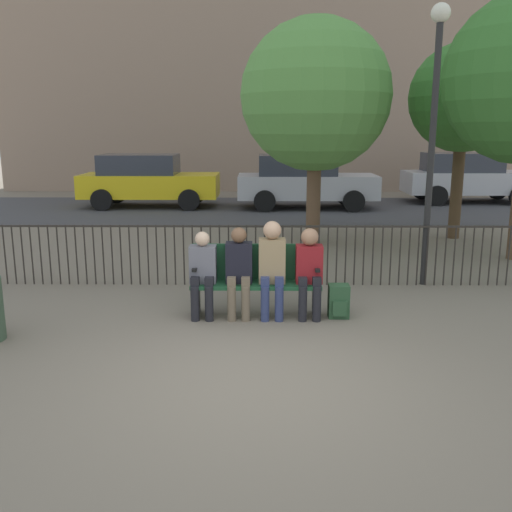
{
  "coord_description": "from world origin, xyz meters",
  "views": [
    {
      "loc": [
        0.07,
        -5.14,
        2.4
      ],
      "look_at": [
        0.0,
        2.0,
        0.8
      ],
      "focal_mm": 40.0,
      "sensor_mm": 36.0,
      "label": 1
    }
  ],
  "objects_px": {
    "seated_person_1": "(239,268)",
    "parked_car_2": "(304,181)",
    "park_bench": "(256,278)",
    "parked_car_1": "(467,177)",
    "parked_car_0": "(147,180)",
    "lamp_post": "(434,108)",
    "seated_person_0": "(203,270)",
    "seated_person_2": "(272,264)",
    "tree_2": "(316,96)",
    "backpack": "(339,301)",
    "tree_1": "(464,99)",
    "seated_person_3": "(309,267)"
  },
  "relations": [
    {
      "from": "seated_person_0",
      "to": "parked_car_0",
      "type": "xyz_separation_m",
      "value": [
        -2.8,
        10.63,
        0.22
      ]
    },
    {
      "from": "lamp_post",
      "to": "backpack",
      "type": "bearing_deg",
      "value": -133.5
    },
    {
      "from": "lamp_post",
      "to": "parked_car_2",
      "type": "bearing_deg",
      "value": 98.11
    },
    {
      "from": "seated_person_1",
      "to": "lamp_post",
      "type": "height_order",
      "value": "lamp_post"
    },
    {
      "from": "seated_person_0",
      "to": "parked_car_1",
      "type": "distance_m",
      "value": 14.0
    },
    {
      "from": "parked_car_0",
      "to": "seated_person_0",
      "type": "bearing_deg",
      "value": -75.27
    },
    {
      "from": "park_bench",
      "to": "parked_car_0",
      "type": "height_order",
      "value": "parked_car_0"
    },
    {
      "from": "seated_person_0",
      "to": "seated_person_2",
      "type": "height_order",
      "value": "seated_person_2"
    },
    {
      "from": "seated_person_0",
      "to": "seated_person_2",
      "type": "bearing_deg",
      "value": 0.52
    },
    {
      "from": "seated_person_3",
      "to": "parked_car_1",
      "type": "bearing_deg",
      "value": 62.5
    },
    {
      "from": "lamp_post",
      "to": "parked_car_1",
      "type": "height_order",
      "value": "lamp_post"
    },
    {
      "from": "parked_car_0",
      "to": "tree_1",
      "type": "bearing_deg",
      "value": -33.1
    },
    {
      "from": "seated_person_0",
      "to": "parked_car_0",
      "type": "relative_size",
      "value": 0.27
    },
    {
      "from": "seated_person_1",
      "to": "parked_car_0",
      "type": "bearing_deg",
      "value": 107.06
    },
    {
      "from": "seated_person_3",
      "to": "parked_car_2",
      "type": "relative_size",
      "value": 0.28
    },
    {
      "from": "park_bench",
      "to": "parked_car_0",
      "type": "xyz_separation_m",
      "value": [
        -3.48,
        10.5,
        0.35
      ]
    },
    {
      "from": "seated_person_3",
      "to": "parked_car_0",
      "type": "height_order",
      "value": "parked_car_0"
    },
    {
      "from": "backpack",
      "to": "tree_2",
      "type": "distance_m",
      "value": 5.64
    },
    {
      "from": "parked_car_2",
      "to": "seated_person_1",
      "type": "bearing_deg",
      "value": -98.7
    },
    {
      "from": "seated_person_0",
      "to": "parked_car_2",
      "type": "height_order",
      "value": "parked_car_2"
    },
    {
      "from": "park_bench",
      "to": "lamp_post",
      "type": "bearing_deg",
      "value": 29.62
    },
    {
      "from": "seated_person_3",
      "to": "tree_2",
      "type": "distance_m",
      "value": 5.44
    },
    {
      "from": "seated_person_3",
      "to": "lamp_post",
      "type": "height_order",
      "value": "lamp_post"
    },
    {
      "from": "park_bench",
      "to": "parked_car_2",
      "type": "xyz_separation_m",
      "value": [
        1.37,
        10.26,
        0.35
      ]
    },
    {
      "from": "park_bench",
      "to": "seated_person_3",
      "type": "bearing_deg",
      "value": -10.78
    },
    {
      "from": "seated_person_1",
      "to": "seated_person_2",
      "type": "height_order",
      "value": "seated_person_2"
    },
    {
      "from": "seated_person_3",
      "to": "tree_2",
      "type": "bearing_deg",
      "value": 84.41
    },
    {
      "from": "seated_person_3",
      "to": "parked_car_2",
      "type": "bearing_deg",
      "value": 86.21
    },
    {
      "from": "park_bench",
      "to": "parked_car_1",
      "type": "distance_m",
      "value": 13.54
    },
    {
      "from": "seated_person_0",
      "to": "tree_2",
      "type": "xyz_separation_m",
      "value": [
        1.84,
        4.87,
        2.42
      ]
    },
    {
      "from": "seated_person_2",
      "to": "parked_car_0",
      "type": "relative_size",
      "value": 0.3
    },
    {
      "from": "seated_person_0",
      "to": "seated_person_3",
      "type": "distance_m",
      "value": 1.37
    },
    {
      "from": "park_bench",
      "to": "seated_person_0",
      "type": "height_order",
      "value": "seated_person_0"
    },
    {
      "from": "seated_person_1",
      "to": "tree_1",
      "type": "distance_m",
      "value": 7.55
    },
    {
      "from": "seated_person_2",
      "to": "tree_1",
      "type": "distance_m",
      "value": 7.28
    },
    {
      "from": "seated_person_2",
      "to": "tree_2",
      "type": "xyz_separation_m",
      "value": [
        0.95,
        4.86,
        2.33
      ]
    },
    {
      "from": "seated_person_3",
      "to": "parked_car_2",
      "type": "distance_m",
      "value": 10.41
    },
    {
      "from": "parked_car_1",
      "to": "seated_person_2",
      "type": "bearing_deg",
      "value": -119.31
    },
    {
      "from": "seated_person_1",
      "to": "parked_car_2",
      "type": "xyz_separation_m",
      "value": [
        1.59,
        10.39,
        0.19
      ]
    },
    {
      "from": "seated_person_2",
      "to": "tree_1",
      "type": "relative_size",
      "value": 0.3
    },
    {
      "from": "backpack",
      "to": "tree_2",
      "type": "height_order",
      "value": "tree_2"
    },
    {
      "from": "backpack",
      "to": "lamp_post",
      "type": "distance_m",
      "value": 3.35
    },
    {
      "from": "seated_person_2",
      "to": "lamp_post",
      "type": "bearing_deg",
      "value": 33.78
    },
    {
      "from": "tree_1",
      "to": "park_bench",
      "type": "bearing_deg",
      "value": -129.06
    },
    {
      "from": "seated_person_2",
      "to": "parked_car_2",
      "type": "height_order",
      "value": "parked_car_2"
    },
    {
      "from": "park_bench",
      "to": "parked_car_2",
      "type": "bearing_deg",
      "value": 82.39
    },
    {
      "from": "seated_person_0",
      "to": "parked_car_2",
      "type": "relative_size",
      "value": 0.27
    },
    {
      "from": "tree_1",
      "to": "parked_car_0",
      "type": "relative_size",
      "value": 1.0
    },
    {
      "from": "seated_person_3",
      "to": "backpack",
      "type": "distance_m",
      "value": 0.59
    },
    {
      "from": "seated_person_0",
      "to": "park_bench",
      "type": "bearing_deg",
      "value": 11.03
    }
  ]
}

